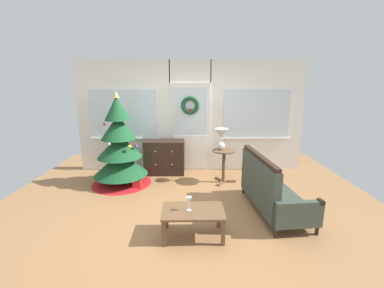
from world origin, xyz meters
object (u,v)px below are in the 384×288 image
at_px(settee_sofa, 269,190).
at_px(coffee_table, 193,214).
at_px(christmas_tree, 119,151).
at_px(wine_glass, 189,201).
at_px(gift_box, 137,184).
at_px(side_table, 223,160).
at_px(table_lamp, 221,136).
at_px(dresser_cabinet, 164,157).

relative_size(settee_sofa, coffee_table, 1.92).
height_order(christmas_tree, wine_glass, christmas_tree).
relative_size(wine_glass, gift_box, 1.16).
distance_m(side_table, table_lamp, 0.49).
xyz_separation_m(settee_sofa, coffee_table, (-1.24, -0.70, -0.05)).
height_order(christmas_tree, gift_box, christmas_tree).
relative_size(coffee_table, gift_box, 5.05).
bearing_deg(settee_sofa, table_lamp, 116.60).
distance_m(settee_sofa, gift_box, 2.55).
xyz_separation_m(table_lamp, wine_glass, (-0.64, -2.00, -0.46)).
xyz_separation_m(side_table, table_lamp, (-0.06, 0.04, 0.49)).
bearing_deg(coffee_table, wine_glass, -174.17).
height_order(christmas_tree, coffee_table, christmas_tree).
height_order(table_lamp, coffee_table, table_lamp).
distance_m(coffee_table, wine_glass, 0.21).
distance_m(side_table, wine_glass, 2.09).
bearing_deg(dresser_cabinet, coffee_table, -75.54).
bearing_deg(christmas_tree, dresser_cabinet, 36.01).
bearing_deg(wine_glass, coffee_table, 5.83).
relative_size(coffee_table, wine_glass, 4.37).
distance_m(side_table, coffee_table, 2.07).
height_order(settee_sofa, gift_box, settee_sofa).
relative_size(dresser_cabinet, wine_glass, 4.62).
bearing_deg(dresser_cabinet, christmas_tree, -143.99).
distance_m(christmas_tree, table_lamp, 2.09).
distance_m(table_lamp, gift_box, 1.95).
bearing_deg(christmas_tree, wine_glass, -52.95).
relative_size(dresser_cabinet, table_lamp, 2.05).
bearing_deg(christmas_tree, gift_box, -32.46).
distance_m(christmas_tree, wine_glass, 2.38).
bearing_deg(side_table, table_lamp, 146.31).
height_order(dresser_cabinet, side_table, dresser_cabinet).
relative_size(christmas_tree, gift_box, 11.20).
distance_m(dresser_cabinet, table_lamp, 1.46).
bearing_deg(settee_sofa, side_table, 115.13).
relative_size(side_table, wine_glass, 3.60).
bearing_deg(dresser_cabinet, settee_sofa, -43.68).
xyz_separation_m(dresser_cabinet, wine_glass, (0.59, -2.50, 0.14)).
distance_m(christmas_tree, coffee_table, 2.43).
relative_size(dresser_cabinet, side_table, 1.28).
height_order(coffee_table, gift_box, coffee_table).
relative_size(settee_sofa, wine_glass, 8.39).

